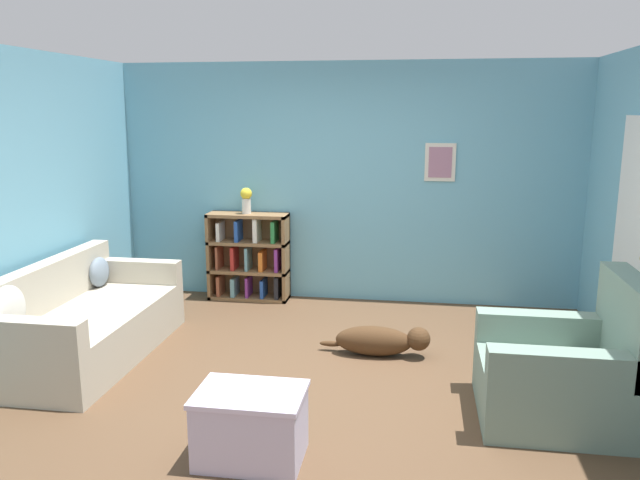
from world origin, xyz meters
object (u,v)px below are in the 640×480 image
recliner_chair (569,372)px  couch (84,324)px  dog (381,341)px  coffee_table (251,423)px  bookshelf (250,257)px  vase (246,199)px

recliner_chair → couch: bearing=172.6°
couch → dog: 2.56m
coffee_table → couch: bearing=143.8°
bookshelf → dog: bearing=-43.0°
coffee_table → bookshelf: bearing=105.4°
couch → vase: bearing=63.1°
couch → bookshelf: (0.96, 1.87, 0.18)m
coffee_table → vase: bearing=105.7°
dog → vase: size_ratio=3.39×
vase → bookshelf: bearing=48.9°
coffee_table → vase: size_ratio=2.30×
couch → recliner_chair: size_ratio=1.87×
bookshelf → vase: 0.66m
couch → coffee_table: 2.29m
couch → dog: size_ratio=2.02×
recliner_chair → dog: (-1.34, 0.92, -0.20)m
bookshelf → vase: size_ratio=3.42×
couch → vase: 2.24m
dog → vase: 2.36m
couch → vase: (0.94, 1.86, 0.84)m
recliner_chair → vase: bearing=141.1°
recliner_chair → coffee_table: size_ratio=1.59×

